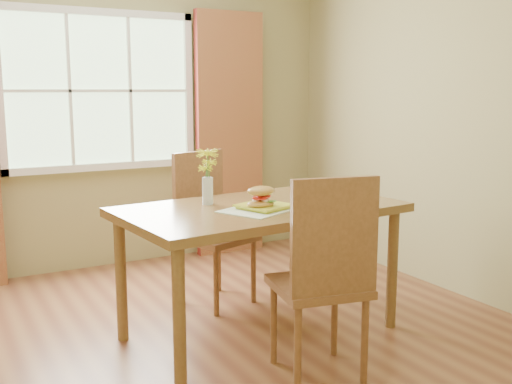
{
  "coord_description": "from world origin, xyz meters",
  "views": [
    {
      "loc": [
        -1.32,
        -3.14,
        1.51
      ],
      "look_at": [
        0.38,
        -0.09,
        0.91
      ],
      "focal_mm": 42.0,
      "sensor_mm": 36.0,
      "label": 1
    }
  ],
  "objects_px": {
    "dining_table": "(260,219)",
    "flower_vase": "(207,171)",
    "water_glass": "(307,194)",
    "chair_near": "(326,271)",
    "croissant_sandwich": "(261,197)",
    "chair_far": "(208,220)"
  },
  "relations": [
    {
      "from": "water_glass",
      "to": "chair_far",
      "type": "bearing_deg",
      "value": 111.57
    },
    {
      "from": "dining_table",
      "to": "croissant_sandwich",
      "type": "distance_m",
      "value": 0.24
    },
    {
      "from": "dining_table",
      "to": "water_glass",
      "type": "distance_m",
      "value": 0.33
    },
    {
      "from": "water_glass",
      "to": "flower_vase",
      "type": "relative_size",
      "value": 0.36
    },
    {
      "from": "chair_near",
      "to": "flower_vase",
      "type": "distance_m",
      "value": 1.03
    },
    {
      "from": "chair_near",
      "to": "croissant_sandwich",
      "type": "distance_m",
      "value": 0.64
    },
    {
      "from": "flower_vase",
      "to": "water_glass",
      "type": "bearing_deg",
      "value": -26.25
    },
    {
      "from": "dining_table",
      "to": "chair_near",
      "type": "distance_m",
      "value": 0.73
    },
    {
      "from": "chair_near",
      "to": "chair_far",
      "type": "relative_size",
      "value": 1.02
    },
    {
      "from": "croissant_sandwich",
      "to": "flower_vase",
      "type": "distance_m",
      "value": 0.4
    },
    {
      "from": "water_glass",
      "to": "flower_vase",
      "type": "xyz_separation_m",
      "value": [
        -0.55,
        0.27,
        0.15
      ]
    },
    {
      "from": "chair_far",
      "to": "flower_vase",
      "type": "distance_m",
      "value": 0.72
    },
    {
      "from": "dining_table",
      "to": "flower_vase",
      "type": "height_order",
      "value": "flower_vase"
    },
    {
      "from": "water_glass",
      "to": "flower_vase",
      "type": "distance_m",
      "value": 0.63
    },
    {
      "from": "chair_far",
      "to": "flower_vase",
      "type": "height_order",
      "value": "flower_vase"
    },
    {
      "from": "croissant_sandwich",
      "to": "water_glass",
      "type": "distance_m",
      "value": 0.37
    },
    {
      "from": "chair_far",
      "to": "water_glass",
      "type": "relative_size",
      "value": 8.8
    },
    {
      "from": "croissant_sandwich",
      "to": "flower_vase",
      "type": "relative_size",
      "value": 0.53
    },
    {
      "from": "croissant_sandwich",
      "to": "water_glass",
      "type": "bearing_deg",
      "value": 12.73
    },
    {
      "from": "croissant_sandwich",
      "to": "flower_vase",
      "type": "height_order",
      "value": "flower_vase"
    },
    {
      "from": "chair_near",
      "to": "chair_far",
      "type": "height_order",
      "value": "chair_near"
    },
    {
      "from": "chair_far",
      "to": "water_glass",
      "type": "distance_m",
      "value": 0.9
    }
  ]
}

